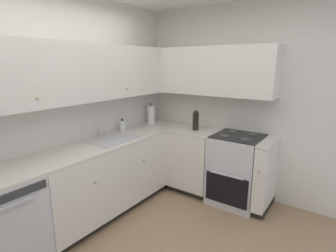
{
  "coord_description": "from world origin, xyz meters",
  "views": [
    {
      "loc": [
        -1.58,
        -1.26,
        1.83
      ],
      "look_at": [
        1.0,
        0.56,
        1.07
      ],
      "focal_mm": 28.25,
      "sensor_mm": 36.0,
      "label": 1
    }
  ],
  "objects_px": {
    "dishwasher": "(1,226)",
    "oven_range": "(237,169)",
    "paper_towel_roll": "(151,115)",
    "oil_bottle": "(196,121)",
    "soap_bottle": "(123,126)"
  },
  "relations": [
    {
      "from": "paper_towel_roll",
      "to": "soap_bottle",
      "type": "bearing_deg",
      "value": 178.1
    },
    {
      "from": "soap_bottle",
      "to": "oil_bottle",
      "type": "distance_m",
      "value": 1.02
    },
    {
      "from": "dishwasher",
      "to": "soap_bottle",
      "type": "relative_size",
      "value": 4.9
    },
    {
      "from": "dishwasher",
      "to": "oven_range",
      "type": "height_order",
      "value": "oven_range"
    },
    {
      "from": "oven_range",
      "to": "soap_bottle",
      "type": "relative_size",
      "value": 5.94
    },
    {
      "from": "soap_bottle",
      "to": "paper_towel_roll",
      "type": "xyz_separation_m",
      "value": [
        0.6,
        -0.02,
        0.06
      ]
    },
    {
      "from": "oven_range",
      "to": "paper_towel_roll",
      "type": "xyz_separation_m",
      "value": [
        -0.07,
        1.39,
        0.58
      ]
    },
    {
      "from": "dishwasher",
      "to": "oil_bottle",
      "type": "relative_size",
      "value": 3.18
    },
    {
      "from": "paper_towel_roll",
      "to": "oil_bottle",
      "type": "bearing_deg",
      "value": -86.3
    },
    {
      "from": "oil_bottle",
      "to": "oven_range",
      "type": "bearing_deg",
      "value": -88.25
    },
    {
      "from": "oven_range",
      "to": "oil_bottle",
      "type": "distance_m",
      "value": 0.85
    },
    {
      "from": "dishwasher",
      "to": "paper_towel_roll",
      "type": "distance_m",
      "value": 2.39
    },
    {
      "from": "paper_towel_roll",
      "to": "oil_bottle",
      "type": "distance_m",
      "value": 0.76
    },
    {
      "from": "oven_range",
      "to": "soap_bottle",
      "type": "height_order",
      "value": "soap_bottle"
    },
    {
      "from": "soap_bottle",
      "to": "paper_towel_roll",
      "type": "height_order",
      "value": "paper_towel_roll"
    }
  ]
}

